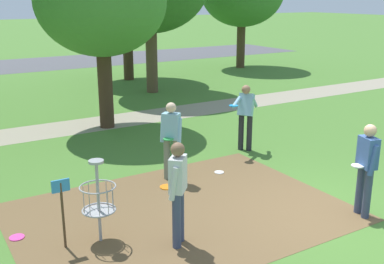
{
  "coord_description": "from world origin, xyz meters",
  "views": [
    {
      "loc": [
        -6.25,
        -5.26,
        3.84
      ],
      "look_at": [
        -1.16,
        3.08,
        1.0
      ],
      "focal_mm": 43.97,
      "sensor_mm": 36.0,
      "label": 1
    }
  ],
  "objects_px": {
    "player_throwing": "(178,188)",
    "disc_golf_basket": "(94,199)",
    "player_waiting_left": "(171,137)",
    "frisbee_by_tee": "(17,237)",
    "player_foreground_watching": "(366,165)",
    "player_waiting_right": "(246,113)",
    "frisbee_mid_grass": "(219,172)",
    "tree_mid_center": "(101,1)"
  },
  "relations": [
    {
      "from": "frisbee_by_tee",
      "to": "tree_mid_center",
      "type": "height_order",
      "value": "tree_mid_center"
    },
    {
      "from": "player_throwing",
      "to": "frisbee_mid_grass",
      "type": "bearing_deg",
      "value": 43.8
    },
    {
      "from": "player_waiting_left",
      "to": "frisbee_mid_grass",
      "type": "distance_m",
      "value": 1.48
    },
    {
      "from": "player_throwing",
      "to": "disc_golf_basket",
      "type": "bearing_deg",
      "value": 145.48
    },
    {
      "from": "player_throwing",
      "to": "player_waiting_right",
      "type": "bearing_deg",
      "value": 40.34
    },
    {
      "from": "player_throwing",
      "to": "player_foreground_watching",
      "type": "bearing_deg",
      "value": -13.98
    },
    {
      "from": "disc_golf_basket",
      "to": "frisbee_mid_grass",
      "type": "bearing_deg",
      "value": 23.61
    },
    {
      "from": "disc_golf_basket",
      "to": "player_foreground_watching",
      "type": "distance_m",
      "value": 4.73
    },
    {
      "from": "player_foreground_watching",
      "to": "frisbee_mid_grass",
      "type": "height_order",
      "value": "player_foreground_watching"
    },
    {
      "from": "player_waiting_left",
      "to": "frisbee_mid_grass",
      "type": "bearing_deg",
      "value": -10.91
    },
    {
      "from": "frisbee_mid_grass",
      "to": "player_foreground_watching",
      "type": "bearing_deg",
      "value": -72.04
    },
    {
      "from": "player_throwing",
      "to": "tree_mid_center",
      "type": "bearing_deg",
      "value": 77.2
    },
    {
      "from": "disc_golf_basket",
      "to": "frisbee_mid_grass",
      "type": "xyz_separation_m",
      "value": [
        3.45,
        1.51,
        -0.74
      ]
    },
    {
      "from": "player_throwing",
      "to": "tree_mid_center",
      "type": "xyz_separation_m",
      "value": [
        1.64,
        7.21,
        2.73
      ]
    },
    {
      "from": "player_throwing",
      "to": "frisbee_mid_grass",
      "type": "xyz_separation_m",
      "value": [
        2.35,
        2.26,
        -0.96
      ]
    },
    {
      "from": "player_throwing",
      "to": "player_waiting_right",
      "type": "xyz_separation_m",
      "value": [
        3.83,
        3.25,
        0.02
      ]
    },
    {
      "from": "player_waiting_left",
      "to": "frisbee_mid_grass",
      "type": "height_order",
      "value": "player_waiting_left"
    },
    {
      "from": "player_waiting_left",
      "to": "frisbee_by_tee",
      "type": "relative_size",
      "value": 6.93
    },
    {
      "from": "disc_golf_basket",
      "to": "player_waiting_right",
      "type": "relative_size",
      "value": 0.81
    },
    {
      "from": "player_throwing",
      "to": "player_waiting_left",
      "type": "xyz_separation_m",
      "value": [
        1.25,
        2.47,
        0.0
      ]
    },
    {
      "from": "disc_golf_basket",
      "to": "frisbee_mid_grass",
      "type": "relative_size",
      "value": 6.49
    },
    {
      "from": "player_throwing",
      "to": "frisbee_by_tee",
      "type": "xyz_separation_m",
      "value": [
        -2.18,
        1.55,
        -0.96
      ]
    },
    {
      "from": "frisbee_mid_grass",
      "to": "tree_mid_center",
      "type": "xyz_separation_m",
      "value": [
        -0.72,
        4.95,
        3.69
      ]
    },
    {
      "from": "disc_golf_basket",
      "to": "player_waiting_right",
      "type": "bearing_deg",
      "value": 26.94
    },
    {
      "from": "player_waiting_right",
      "to": "player_foreground_watching",
      "type": "bearing_deg",
      "value": -96.62
    },
    {
      "from": "disc_golf_basket",
      "to": "player_throwing",
      "type": "relative_size",
      "value": 0.81
    },
    {
      "from": "frisbee_mid_grass",
      "to": "frisbee_by_tee",
      "type": "bearing_deg",
      "value": -171.1
    },
    {
      "from": "disc_golf_basket",
      "to": "frisbee_by_tee",
      "type": "xyz_separation_m",
      "value": [
        -1.09,
        0.8,
        -0.74
      ]
    },
    {
      "from": "player_waiting_left",
      "to": "frisbee_by_tee",
      "type": "height_order",
      "value": "player_waiting_left"
    },
    {
      "from": "disc_golf_basket",
      "to": "player_foreground_watching",
      "type": "xyz_separation_m",
      "value": [
        4.45,
        -1.59,
        0.21
      ]
    },
    {
      "from": "player_throwing",
      "to": "player_waiting_right",
      "type": "distance_m",
      "value": 5.03
    },
    {
      "from": "player_waiting_right",
      "to": "frisbee_mid_grass",
      "type": "relative_size",
      "value": 7.98
    },
    {
      "from": "frisbee_by_tee",
      "to": "player_throwing",
      "type": "bearing_deg",
      "value": -35.32
    },
    {
      "from": "player_foreground_watching",
      "to": "frisbee_by_tee",
      "type": "bearing_deg",
      "value": 156.73
    },
    {
      "from": "player_waiting_left",
      "to": "player_waiting_right",
      "type": "relative_size",
      "value": 1.0
    },
    {
      "from": "frisbee_by_tee",
      "to": "frisbee_mid_grass",
      "type": "height_order",
      "value": "same"
    },
    {
      "from": "player_throwing",
      "to": "frisbee_by_tee",
      "type": "distance_m",
      "value": 2.84
    },
    {
      "from": "disc_golf_basket",
      "to": "player_waiting_right",
      "type": "xyz_separation_m",
      "value": [
        4.92,
        2.5,
        0.23
      ]
    },
    {
      "from": "player_waiting_right",
      "to": "frisbee_mid_grass",
      "type": "height_order",
      "value": "player_waiting_right"
    },
    {
      "from": "player_foreground_watching",
      "to": "frisbee_mid_grass",
      "type": "distance_m",
      "value": 3.39
    },
    {
      "from": "player_waiting_right",
      "to": "frisbee_mid_grass",
      "type": "distance_m",
      "value": 2.03
    },
    {
      "from": "player_foreground_watching",
      "to": "frisbee_by_tee",
      "type": "xyz_separation_m",
      "value": [
        -5.54,
        2.38,
        -0.96
      ]
    }
  ]
}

